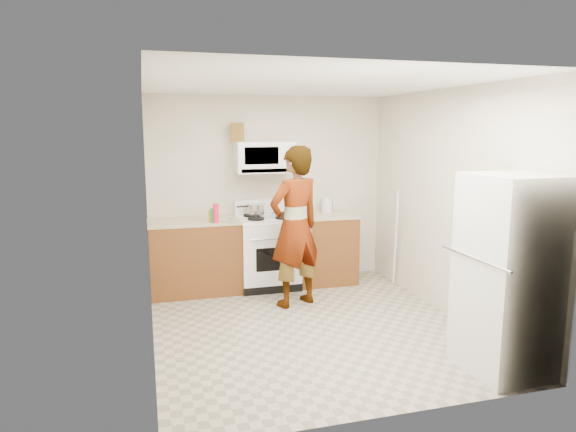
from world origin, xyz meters
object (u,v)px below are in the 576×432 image
object	(u,v)px
microwave	(265,157)
fridge	(511,275)
person	(295,227)
gas_range	(267,251)
saucepan	(256,209)
kettle	(327,206)

from	to	relation	value
microwave	fridge	bearing A→B (deg)	-64.63
microwave	fridge	world-z (taller)	microwave
person	fridge	distance (m)	2.46
gas_range	microwave	bearing A→B (deg)	90.00
person	saucepan	xyz separation A→B (m)	(-0.26, 0.94, 0.08)
microwave	kettle	world-z (taller)	microwave
person	saucepan	distance (m)	0.98
saucepan	fridge	bearing A→B (deg)	-63.00
saucepan	microwave	bearing A→B (deg)	-13.11
kettle	saucepan	size ratio (longest dim) A/B	0.79
microwave	person	size ratio (longest dim) A/B	0.40
kettle	person	bearing A→B (deg)	-141.85
person	kettle	distance (m)	1.19
fridge	saucepan	world-z (taller)	fridge
person	gas_range	bearing A→B (deg)	-101.19
gas_range	fridge	xyz separation A→B (m)	(1.42, -2.88, 0.36)
kettle	gas_range	bearing A→B (deg)	176.14
microwave	saucepan	distance (m)	0.69
gas_range	fridge	world-z (taller)	fridge
microwave	saucepan	size ratio (longest dim) A/B	3.28
saucepan	gas_range	bearing A→B (deg)	-52.27
microwave	saucepan	bearing A→B (deg)	166.89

